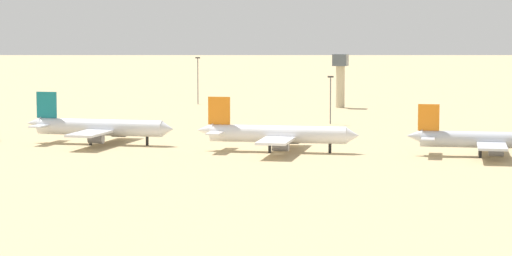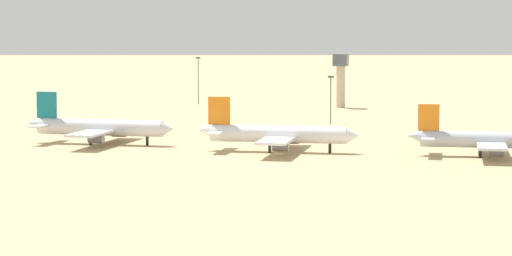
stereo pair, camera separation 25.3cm
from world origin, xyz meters
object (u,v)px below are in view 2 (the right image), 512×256
Objects in this scene: parked_jet_teal_3 at (99,127)px; light_pole_east at (198,77)px; light_pole_west at (331,96)px; parked_jet_orange_5 at (485,140)px; control_tower at (341,75)px; parked_jet_orange_4 at (276,134)px.

light_pole_east reaches higher than parked_jet_teal_3.
light_pole_west is at bearing -45.95° from light_pole_east.
light_pole_east is at bearing 96.06° from parked_jet_teal_3.
parked_jet_teal_3 is at bearing 174.82° from parked_jet_orange_5.
control_tower reaches higher than parked_jet_teal_3.
light_pole_east is at bearing 125.38° from parked_jet_orange_5.
control_tower is (-8.53, 135.73, 7.42)m from parked_jet_orange_4.
parked_jet_orange_5 is 2.49× the size of light_pole_west.
parked_jet_teal_3 is 83.31m from light_pole_west.
control_tower is at bearing 90.16° from parked_jet_orange_4.
parked_jet_orange_4 is 1.09× the size of parked_jet_orange_5.
light_pole_west reaches higher than parked_jet_orange_5.
control_tower is 54.80m from light_pole_east.
parked_jet_orange_5 is 85.88m from light_pole_west.
control_tower is at bearing 72.80° from parked_jet_teal_3.
light_pole_west reaches higher than parked_jet_orange_4.
control_tower is at bearing 97.31° from light_pole_west.
parked_jet_teal_3 is 47.65m from parked_jet_orange_4.
light_pole_east is (-62.76, 64.88, 1.61)m from light_pole_west.
parked_jet_orange_4 is 48.77m from parked_jet_orange_5.
control_tower is 63.18m from light_pole_west.
light_pole_west is 0.82× the size of light_pole_east.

